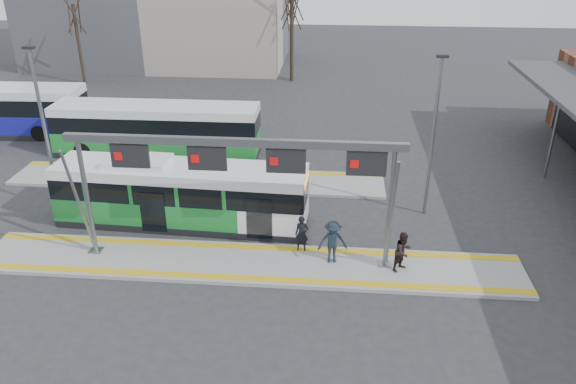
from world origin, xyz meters
name	(u,v)px	position (x,y,z in m)	size (l,w,h in m)	color
ground	(249,265)	(0.00, 0.00, 0.00)	(120.00, 120.00, 0.00)	#2D2D30
platform_main	(249,263)	(0.00, 0.00, 0.07)	(22.00, 3.00, 0.15)	gray
platform_second	(197,179)	(-4.00, 8.00, 0.07)	(20.00, 3.00, 0.15)	gray
tactile_main	(249,262)	(0.00, 0.00, 0.16)	(22.00, 2.65, 0.02)	gold
tactile_second	(202,169)	(-4.00, 9.15, 0.16)	(20.00, 0.35, 0.02)	gold
gantry	(237,165)	(-0.35, 0.25, 4.30)	(13.00, 1.68, 5.20)	slate
hero_bus	(181,195)	(-3.56, 3.28, 1.43)	(11.46, 2.94, 3.12)	black
bg_bus_green	(157,130)	(-7.20, 11.68, 1.49)	(12.06, 2.62, 3.01)	black
passenger_a	(302,234)	(2.08, 1.10, 0.93)	(0.57, 0.37, 1.56)	black
passenger_b	(403,251)	(6.13, 0.01, 0.97)	(0.80, 0.62, 1.64)	black
passenger_c	(333,242)	(3.36, 0.34, 1.07)	(1.19, 0.68, 1.84)	#1A2530
tree_mid	(291,11)	(-0.70, 30.07, 5.80)	(1.40, 1.40, 7.65)	#382B21
tree_far	(74,16)	(-18.41, 27.13, 5.66)	(1.40, 1.40, 7.46)	#382B21
lamp_west	(44,128)	(-9.84, 4.05, 4.16)	(0.50, 0.25, 7.83)	slate
lamp_east	(433,134)	(7.70, 5.20, 4.01)	(0.50, 0.25, 7.55)	slate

